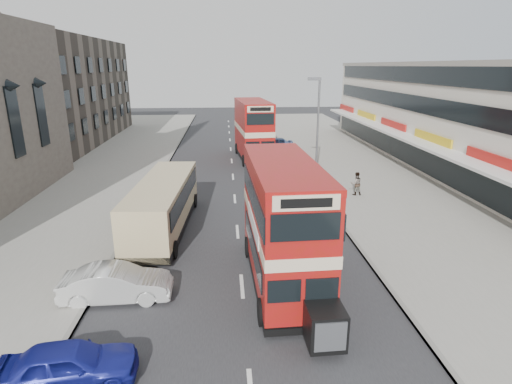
# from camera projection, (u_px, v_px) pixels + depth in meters

# --- Properties ---
(ground) EXTENTS (160.00, 160.00, 0.00)m
(ground) POSITION_uv_depth(u_px,v_px,m) (244.00, 313.00, 15.54)
(ground) COLOR #28282B
(ground) RESTS_ON ground
(road_surface) EXTENTS (12.00, 90.00, 0.01)m
(road_surface) POSITION_uv_depth(u_px,v_px,m) (233.00, 177.00, 34.60)
(road_surface) COLOR #28282B
(road_surface) RESTS_ON ground
(pavement_right) EXTENTS (12.00, 90.00, 0.15)m
(pavement_right) POSITION_uv_depth(u_px,v_px,m) (372.00, 173.00, 35.43)
(pavement_right) COLOR gray
(pavement_right) RESTS_ON ground
(pavement_left) EXTENTS (12.00, 90.00, 0.15)m
(pavement_left) POSITION_uv_depth(u_px,v_px,m) (87.00, 179.00, 33.72)
(pavement_left) COLOR gray
(pavement_left) RESTS_ON ground
(kerb_left) EXTENTS (0.20, 90.00, 0.16)m
(kerb_left) POSITION_uv_depth(u_px,v_px,m) (159.00, 177.00, 34.14)
(kerb_left) COLOR gray
(kerb_left) RESTS_ON ground
(kerb_right) EXTENTS (0.20, 90.00, 0.16)m
(kerb_right) POSITION_uv_depth(u_px,v_px,m) (305.00, 175.00, 35.01)
(kerb_right) COLOR gray
(kerb_right) RESTS_ON ground
(brick_terrace) EXTENTS (14.00, 28.00, 12.00)m
(brick_terrace) POSITION_uv_depth(u_px,v_px,m) (42.00, 92.00, 48.41)
(brick_terrace) COLOR #66594C
(brick_terrace) RESTS_ON ground
(commercial_row) EXTENTS (9.90, 46.20, 9.30)m
(commercial_row) POSITION_uv_depth(u_px,v_px,m) (456.00, 116.00, 36.55)
(commercial_row) COLOR beige
(commercial_row) RESTS_ON ground
(street_lamp) EXTENTS (1.00, 0.20, 8.12)m
(street_lamp) POSITION_uv_depth(u_px,v_px,m) (317.00, 122.00, 31.75)
(street_lamp) COLOR slate
(street_lamp) RESTS_ON ground
(bus_main) EXTENTS (2.82, 9.33, 5.12)m
(bus_main) POSITION_uv_depth(u_px,v_px,m) (283.00, 224.00, 17.01)
(bus_main) COLOR black
(bus_main) RESTS_ON ground
(bus_second) EXTENTS (3.51, 10.11, 5.53)m
(bus_second) POSITION_uv_depth(u_px,v_px,m) (253.00, 130.00, 40.44)
(bus_second) COLOR black
(bus_second) RESTS_ON ground
(coach) EXTENTS (3.12, 10.03, 2.62)m
(coach) POSITION_uv_depth(u_px,v_px,m) (163.00, 203.00, 23.11)
(coach) COLOR black
(coach) RESTS_ON ground
(car_left_near) EXTENTS (4.07, 2.08, 1.33)m
(car_left_near) POSITION_uv_depth(u_px,v_px,m) (69.00, 364.00, 11.93)
(car_left_near) COLOR navy
(car_left_near) RESTS_ON ground
(car_left_front) EXTENTS (4.32, 1.62, 1.41)m
(car_left_front) POSITION_uv_depth(u_px,v_px,m) (117.00, 284.00, 16.26)
(car_left_front) COLOR beige
(car_left_front) RESTS_ON ground
(car_right_a) EXTENTS (4.04, 1.66, 1.17)m
(car_right_a) POSITION_uv_depth(u_px,v_px,m) (295.00, 179.00, 31.71)
(car_right_a) COLOR maroon
(car_right_a) RESTS_ON ground
(car_right_b) EXTENTS (4.14, 1.92, 1.15)m
(car_right_b) POSITION_uv_depth(u_px,v_px,m) (296.00, 167.00, 35.38)
(car_right_b) COLOR orange
(car_right_b) RESTS_ON ground
(car_right_c) EXTENTS (4.34, 2.10, 1.43)m
(car_right_c) POSITION_uv_depth(u_px,v_px,m) (274.00, 144.00, 45.18)
(car_right_c) COLOR #5473A9
(car_right_c) RESTS_ON ground
(pedestrian_near) EXTENTS (0.65, 0.46, 1.68)m
(pedestrian_near) POSITION_uv_depth(u_px,v_px,m) (356.00, 183.00, 29.04)
(pedestrian_near) COLOR gray
(pedestrian_near) RESTS_ON pavement_right
(cyclist) EXTENTS (0.77, 1.77, 2.29)m
(cyclist) POSITION_uv_depth(u_px,v_px,m) (288.00, 170.00, 33.62)
(cyclist) COLOR gray
(cyclist) RESTS_ON ground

